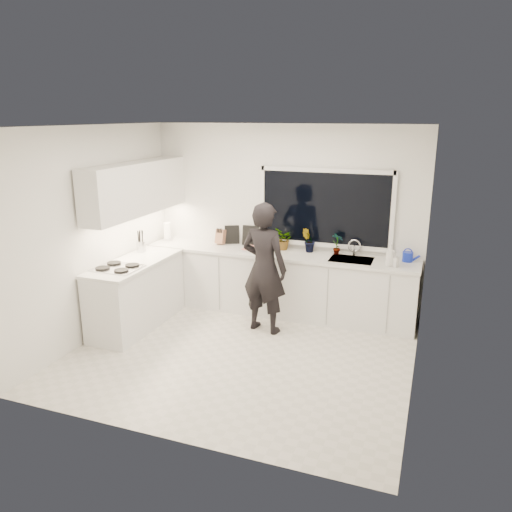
% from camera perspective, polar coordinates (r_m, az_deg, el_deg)
% --- Properties ---
extents(floor, '(4.00, 3.50, 0.02)m').
position_cam_1_polar(floor, '(6.20, -1.76, -11.29)').
color(floor, beige).
rests_on(floor, ground).
extents(wall_back, '(4.00, 0.02, 2.70)m').
position_cam_1_polar(wall_back, '(7.33, 3.30, 4.28)').
color(wall_back, white).
rests_on(wall_back, ground).
extents(wall_left, '(0.02, 3.50, 2.70)m').
position_cam_1_polar(wall_left, '(6.70, -18.03, 2.43)').
color(wall_left, white).
rests_on(wall_left, ground).
extents(wall_right, '(0.02, 3.50, 2.70)m').
position_cam_1_polar(wall_right, '(5.32, 18.65, -1.03)').
color(wall_right, white).
rests_on(wall_right, ground).
extents(ceiling, '(4.00, 3.50, 0.02)m').
position_cam_1_polar(ceiling, '(5.52, -2.00, 14.73)').
color(ceiling, white).
rests_on(ceiling, wall_back).
extents(window, '(1.80, 0.02, 1.00)m').
position_cam_1_polar(window, '(7.11, 7.89, 5.44)').
color(window, black).
rests_on(window, wall_back).
extents(base_cabinets_back, '(3.92, 0.58, 0.88)m').
position_cam_1_polar(base_cabinets_back, '(7.28, 2.47, -3.21)').
color(base_cabinets_back, white).
rests_on(base_cabinets_back, floor).
extents(base_cabinets_left, '(0.58, 1.60, 0.88)m').
position_cam_1_polar(base_cabinets_left, '(7.04, -13.46, -4.35)').
color(base_cabinets_left, white).
rests_on(base_cabinets_left, floor).
extents(countertop_back, '(3.94, 0.62, 0.04)m').
position_cam_1_polar(countertop_back, '(7.13, 2.49, 0.26)').
color(countertop_back, silver).
rests_on(countertop_back, base_cabinets_back).
extents(countertop_left, '(0.62, 1.60, 0.04)m').
position_cam_1_polar(countertop_left, '(6.89, -13.71, -0.75)').
color(countertop_left, silver).
rests_on(countertop_left, base_cabinets_left).
extents(upper_cabinets, '(0.34, 2.10, 0.70)m').
position_cam_1_polar(upper_cabinets, '(7.04, -13.46, 7.54)').
color(upper_cabinets, white).
rests_on(upper_cabinets, wall_left).
extents(sink, '(0.58, 0.42, 0.14)m').
position_cam_1_polar(sink, '(6.92, 10.82, -0.77)').
color(sink, silver).
rests_on(sink, countertop_back).
extents(faucet, '(0.03, 0.03, 0.22)m').
position_cam_1_polar(faucet, '(7.07, 11.16, 0.91)').
color(faucet, silver).
rests_on(faucet, countertop_back).
extents(stovetop, '(0.56, 0.48, 0.03)m').
position_cam_1_polar(stovetop, '(6.62, -15.53, -1.26)').
color(stovetop, black).
rests_on(stovetop, countertop_left).
extents(person, '(0.71, 0.53, 1.75)m').
position_cam_1_polar(person, '(6.54, 0.94, -1.39)').
color(person, black).
rests_on(person, floor).
extents(pizza_tray, '(0.46, 0.36, 0.03)m').
position_cam_1_polar(pizza_tray, '(7.20, 0.17, 0.71)').
color(pizza_tray, silver).
rests_on(pizza_tray, countertop_back).
extents(pizza, '(0.42, 0.32, 0.01)m').
position_cam_1_polar(pizza, '(7.19, 0.17, 0.84)').
color(pizza, red).
rests_on(pizza, pizza_tray).
extents(watering_can, '(0.14, 0.14, 0.13)m').
position_cam_1_polar(watering_can, '(6.97, 16.94, -0.08)').
color(watering_can, '#1327B2').
rests_on(watering_can, countertop_back).
extents(paper_towel_roll, '(0.15, 0.15, 0.26)m').
position_cam_1_polar(paper_towel_roll, '(7.93, -10.10, 2.74)').
color(paper_towel_roll, white).
rests_on(paper_towel_roll, countertop_back).
extents(knife_block, '(0.14, 0.11, 0.22)m').
position_cam_1_polar(knife_block, '(7.57, -4.08, 2.17)').
color(knife_block, '#9B6748').
rests_on(knife_block, countertop_back).
extents(utensil_crock, '(0.16, 0.16, 0.16)m').
position_cam_1_polar(utensil_crock, '(7.32, -13.00, 1.08)').
color(utensil_crock, silver).
rests_on(utensil_crock, countertop_left).
extents(picture_frame_large, '(0.21, 0.11, 0.28)m').
position_cam_1_polar(picture_frame_large, '(7.59, -2.76, 2.47)').
color(picture_frame_large, black).
rests_on(picture_frame_large, countertop_back).
extents(picture_frame_small, '(0.25, 0.03, 0.30)m').
position_cam_1_polar(picture_frame_small, '(7.48, -0.64, 2.36)').
color(picture_frame_small, black).
rests_on(picture_frame_small, countertop_back).
extents(herb_plants, '(1.07, 0.39, 0.34)m').
position_cam_1_polar(herb_plants, '(7.18, 4.74, 1.83)').
color(herb_plants, '#26662D').
rests_on(herb_plants, countertop_back).
extents(soap_bottles, '(0.19, 0.15, 0.31)m').
position_cam_1_polar(soap_bottles, '(6.67, 15.23, -0.01)').
color(soap_bottles, '#D8BF66').
rests_on(soap_bottles, countertop_back).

